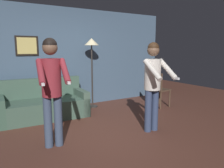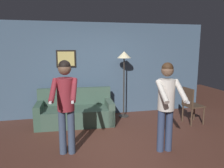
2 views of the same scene
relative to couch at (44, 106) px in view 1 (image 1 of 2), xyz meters
The scene contains 7 objects.
ground_plane 1.79m from the couch, 66.90° to the right, with size 12.00×12.00×0.00m, color #563025.
back_wall_assembly 1.40m from the couch, 43.54° to the left, with size 6.40×0.09×2.60m.
couch is the anchor object (origin of this frame).
torchiere_lamp 1.88m from the couch, 10.63° to the left, with size 0.38×0.38×1.82m.
person_standing_left 1.78m from the couch, 98.93° to the right, with size 0.50×0.68×1.72m.
person_standing_right 2.55m from the couch, 51.13° to the right, with size 0.46×0.65×1.67m.
dining_chair_distant 2.94m from the couch, 13.37° to the right, with size 0.45×0.45×0.93m.
Camera 1 is at (-1.89, -3.27, 1.56)m, focal length 35.00 mm.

